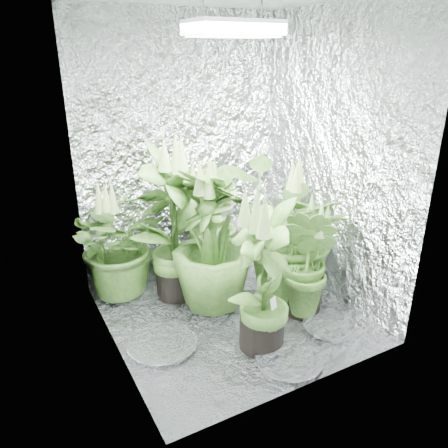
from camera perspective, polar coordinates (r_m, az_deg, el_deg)
ground at (r=3.11m, az=0.95°, el=-11.70°), size 1.60×1.60×0.00m
walls at (r=2.69m, az=1.09°, el=6.34°), size 1.62×1.62×2.00m
grow_lamp at (r=2.60m, az=1.23°, el=24.18°), size 0.50×0.30×0.22m
plant_a at (r=3.25m, az=-13.56°, el=-2.36°), size 0.90×0.90×0.89m
plant_b at (r=3.11m, az=-6.60°, el=-0.09°), size 0.83×0.83×1.22m
plant_c at (r=3.48m, az=-1.81°, el=0.02°), size 0.48×0.48×0.95m
plant_d at (r=2.97m, az=-1.52°, el=-2.22°), size 0.75×0.75×1.09m
plant_e at (r=3.13m, az=8.62°, el=-1.22°), size 1.05×1.05×1.06m
plant_f at (r=2.58m, az=5.21°, el=-7.16°), size 0.61×0.61×1.03m
plant_g at (r=3.00m, az=10.62°, el=-4.96°), size 0.50×0.50×0.86m
circulation_fan at (r=3.61m, az=6.79°, el=-4.43°), size 0.16×0.27×0.32m
plant_label at (r=2.67m, az=6.49°, el=-10.37°), size 0.06×0.04×0.09m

